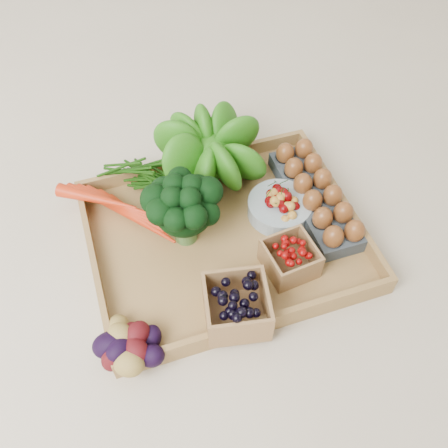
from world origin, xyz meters
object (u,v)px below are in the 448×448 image
object	(u,v)px
tray	(224,239)
cherry_bowl	(280,208)
broccoli	(185,219)
egg_carton	(316,199)

from	to	relation	value
tray	cherry_bowl	size ratio (longest dim) A/B	3.97
broccoli	egg_carton	xyz separation A→B (m)	(0.30, -0.00, -0.04)
tray	egg_carton	world-z (taller)	egg_carton
cherry_bowl	egg_carton	xyz separation A→B (m)	(0.09, -0.00, -0.00)
tray	egg_carton	xyz separation A→B (m)	(0.22, 0.02, 0.02)
cherry_bowl	egg_carton	bearing A→B (deg)	-0.74
broccoli	cherry_bowl	world-z (taller)	broccoli
tray	cherry_bowl	xyz separation A→B (m)	(0.13, 0.02, 0.03)
cherry_bowl	tray	bearing A→B (deg)	-169.84
tray	egg_carton	distance (m)	0.22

